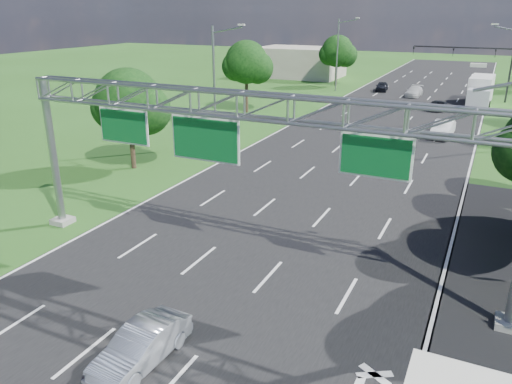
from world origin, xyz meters
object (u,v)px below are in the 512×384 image
Objects in this scene: sign_gantry at (242,120)px; silver_sedan at (141,346)px; traffic_signal at (481,60)px; box_truck at (480,91)px.

sign_gantry is 5.83× the size of silver_sedan.
traffic_signal reaches higher than box_truck.
traffic_signal is 3.03× the size of silver_sedan.
sign_gantry reaches higher than silver_sedan.
sign_gantry reaches higher than box_truck.
sign_gantry is at bearing -96.10° from box_truck.
silver_sedan is (-7.17, -60.55, -4.50)m from traffic_signal.
box_truck is at bearing 81.27° from sign_gantry.
silver_sedan is at bearing -90.13° from sign_gantry.
sign_gantry reaches higher than traffic_signal.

